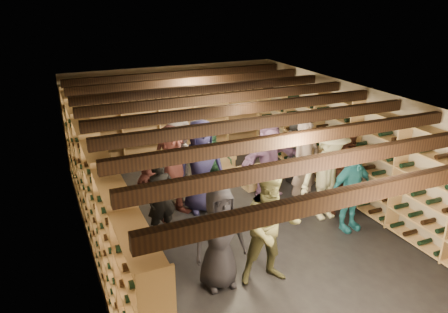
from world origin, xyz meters
TOP-DOWN VIEW (x-y plane):
  - ground at (0.00, 0.00)m, footprint 8.00×8.00m
  - walls at (0.00, 0.00)m, footprint 5.52×8.02m
  - ceiling at (0.00, 0.00)m, footprint 5.50×8.00m
  - ceiling_joists at (0.00, 0.00)m, footprint 5.40×7.12m
  - wine_rack_left at (-2.57, 0.00)m, footprint 0.32×7.50m
  - wine_rack_right at (2.57, 0.00)m, footprint 0.32×7.50m
  - wine_rack_back at (0.00, 3.83)m, footprint 4.70×0.30m
  - crate_stack_left at (0.75, 2.45)m, footprint 0.52×0.36m
  - crate_stack_right at (0.99, 1.30)m, footprint 0.52×0.37m
  - crate_loose at (1.11, 2.09)m, footprint 0.57×0.46m
  - person_0 at (-1.07, -1.53)m, footprint 0.81×0.54m
  - person_1 at (-1.47, 0.15)m, footprint 0.60×0.45m
  - person_2 at (-0.33, -1.75)m, footprint 0.99×0.83m
  - person_3 at (1.64, -0.45)m, footprint 1.22×0.72m
  - person_4 at (1.76, -0.98)m, footprint 0.95×0.43m
  - person_5 at (-1.05, 0.83)m, footprint 1.81×1.11m
  - person_6 at (-0.45, 0.83)m, footprint 0.96×0.66m
  - person_7 at (1.46, 0.07)m, footprint 0.76×0.58m
  - person_8 at (2.18, -0.32)m, footprint 1.02×0.90m
  - person_9 at (-0.74, 1.30)m, footprint 1.26×0.85m
  - person_10 at (-0.06, 1.30)m, footprint 0.97×0.60m
  - person_11 at (1.08, 0.85)m, footprint 1.59×0.68m
  - person_12 at (2.06, 1.30)m, footprint 0.95×0.77m

SIDE VIEW (x-z plane):
  - ground at x=0.00m, z-range 0.00..0.00m
  - crate_loose at x=1.11m, z-range 0.00..0.17m
  - crate_stack_right at x=0.99m, z-range 0.00..0.51m
  - crate_stack_left at x=0.75m, z-range 0.00..0.68m
  - person_1 at x=-1.47m, z-range 0.00..1.49m
  - person_10 at x=-0.06m, z-range 0.00..1.54m
  - person_4 at x=1.76m, z-range 0.00..1.59m
  - person_0 at x=-1.07m, z-range 0.00..1.63m
  - person_11 at x=1.08m, z-range 0.00..1.66m
  - person_12 at x=2.06m, z-range 0.00..1.67m
  - person_8 at x=2.18m, z-range 0.00..1.76m
  - person_9 at x=-0.74m, z-range 0.00..1.80m
  - person_2 at x=-0.33m, z-range 0.00..1.84m
  - person_7 at x=1.46m, z-range 0.00..1.86m
  - person_5 at x=-1.05m, z-range 0.00..1.86m
  - person_3 at x=1.64m, z-range 0.00..1.87m
  - person_6 at x=-0.45m, z-range 0.00..1.89m
  - wine_rack_back at x=0.00m, z-range 0.00..2.15m
  - wine_rack_left at x=-2.57m, z-range 0.00..2.15m
  - wine_rack_right at x=2.57m, z-range 0.00..2.15m
  - walls at x=0.00m, z-range 0.00..2.40m
  - ceiling_joists at x=0.00m, z-range 2.17..2.35m
  - ceiling at x=0.00m, z-range 2.40..2.40m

